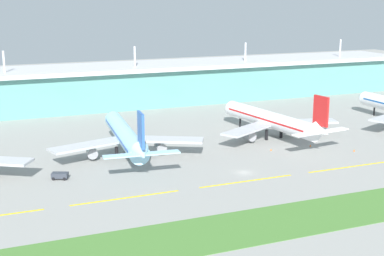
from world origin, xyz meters
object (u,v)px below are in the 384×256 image
(safety_cone_left_wingtip, at_px, (310,146))
(safety_cone_nose_front, at_px, (271,150))
(airliner_far_middle, at_px, (272,120))
(safety_cone_right_wingtip, at_px, (354,150))
(airliner_near_middle, at_px, (126,136))
(pushback_tug, at_px, (60,175))

(safety_cone_left_wingtip, relative_size, safety_cone_nose_front, 1.00)
(airliner_far_middle, relative_size, safety_cone_left_wingtip, 84.05)
(safety_cone_right_wingtip, bearing_deg, safety_cone_nose_front, 155.41)
(airliner_far_middle, relative_size, safety_cone_nose_front, 84.05)
(airliner_far_middle, height_order, safety_cone_right_wingtip, airliner_far_middle)
(safety_cone_nose_front, bearing_deg, airliner_near_middle, 165.29)
(airliner_near_middle, height_order, safety_cone_nose_front, airliner_near_middle)
(pushback_tug, xyz_separation_m, safety_cone_left_wingtip, (83.53, 2.74, -0.75))
(airliner_near_middle, relative_size, safety_cone_right_wingtip, 84.46)
(safety_cone_left_wingtip, xyz_separation_m, safety_cone_nose_front, (-14.85, 0.56, 0.00))
(airliner_far_middle, xyz_separation_m, pushback_tug, (-77.38, -18.01, -5.34))
(airliner_near_middle, height_order, safety_cone_left_wingtip, airliner_near_middle)
(safety_cone_nose_front, bearing_deg, safety_cone_left_wingtip, -2.17)
(airliner_far_middle, height_order, safety_cone_nose_front, airliner_far_middle)
(safety_cone_left_wingtip, bearing_deg, safety_cone_nose_front, 177.83)
(safety_cone_left_wingtip, bearing_deg, pushback_tug, -178.12)
(pushback_tug, height_order, safety_cone_left_wingtip, pushback_tug)
(airliner_far_middle, bearing_deg, pushback_tug, -166.90)
(airliner_far_middle, distance_m, safety_cone_left_wingtip, 17.56)
(airliner_far_middle, height_order, pushback_tug, airliner_far_middle)
(pushback_tug, distance_m, safety_cone_right_wingtip, 93.47)
(airliner_far_middle, relative_size, pushback_tug, 11.77)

